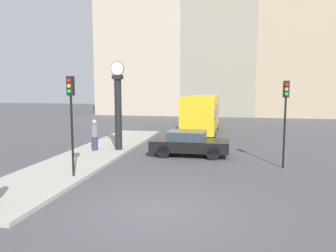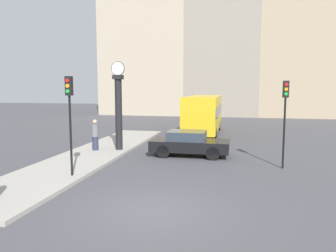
{
  "view_description": "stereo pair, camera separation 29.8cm",
  "coord_description": "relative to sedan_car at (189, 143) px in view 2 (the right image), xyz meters",
  "views": [
    {
      "loc": [
        2.21,
        -9.35,
        3.73
      ],
      "look_at": [
        -1.17,
        8.05,
        1.62
      ],
      "focal_mm": 35.0,
      "sensor_mm": 36.0,
      "label": 1
    },
    {
      "loc": [
        2.5,
        -9.3,
        3.73
      ],
      "look_at": [
        -1.17,
        8.05,
        1.62
      ],
      "focal_mm": 35.0,
      "sensor_mm": 36.0,
      "label": 2
    }
  ],
  "objects": [
    {
      "name": "ground_plane",
      "position": [
        0.01,
        -8.13,
        -0.7
      ],
      "size": [
        120.0,
        120.0,
        0.0
      ],
      "primitive_type": "plane",
      "color": "#47474C"
    },
    {
      "name": "sidewalk_corner",
      "position": [
        -5.14,
        -0.89,
        -0.63
      ],
      "size": [
        3.27,
        18.49,
        0.15
      ],
      "primitive_type": "cube",
      "color": "#A39E93",
      "rests_on": "ground_plane"
    },
    {
      "name": "building_row",
      "position": [
        -0.74,
        26.3,
        7.69
      ],
      "size": [
        31.67,
        5.0,
        17.9
      ],
      "color": "#B7A88E",
      "rests_on": "ground_plane"
    },
    {
      "name": "sedan_car",
      "position": [
        0.0,
        0.0,
        0.0
      ],
      "size": [
        4.21,
        1.84,
        1.36
      ],
      "color": "black",
      "rests_on": "ground_plane"
    },
    {
      "name": "bus_distant",
      "position": [
        -0.11,
        8.65,
        1.01
      ],
      "size": [
        2.45,
        8.06,
        3.02
      ],
      "color": "gold",
      "rests_on": "ground_plane"
    },
    {
      "name": "traffic_light_near",
      "position": [
        -4.03,
        -5.48,
        2.31
      ],
      "size": [
        0.26,
        0.24,
        4.01
      ],
      "color": "black",
      "rests_on": "sidewalk_corner"
    },
    {
      "name": "traffic_light_far",
      "position": [
        4.64,
        -1.86,
        2.16
      ],
      "size": [
        0.26,
        0.24,
        4.02
      ],
      "color": "black",
      "rests_on": "ground_plane"
    },
    {
      "name": "street_clock",
      "position": [
        -4.12,
        0.26,
        1.83
      ],
      "size": [
        0.79,
        0.51,
        5.02
      ],
      "color": "black",
      "rests_on": "sidewalk_corner"
    },
    {
      "name": "pedestrian_grey_jacket",
      "position": [
        -5.39,
        -0.22,
        0.32
      ],
      "size": [
        0.41,
        0.41,
        1.76
      ],
      "color": "#2D334C",
      "rests_on": "sidewalk_corner"
    }
  ]
}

